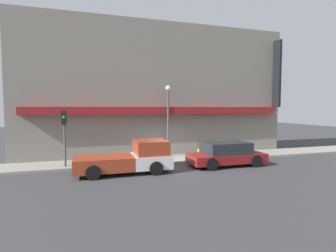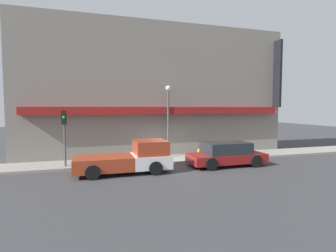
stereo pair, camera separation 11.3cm
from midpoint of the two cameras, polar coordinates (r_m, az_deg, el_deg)
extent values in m
plane|color=#38383A|center=(16.69, 0.87, -8.31)|extent=(80.00, 80.00, 0.00)
cube|color=gray|center=(17.83, -0.37, -7.26)|extent=(36.00, 2.48, 0.15)
cube|color=gray|center=(20.17, -2.64, 7.60)|extent=(19.80, 3.00, 9.65)
cube|color=maroon|center=(18.39, -1.22, 3.39)|extent=(18.22, 0.60, 0.50)
cube|color=black|center=(22.91, 22.49, 10.41)|extent=(0.20, 0.80, 5.26)
cube|color=white|center=(14.85, -3.97, -7.50)|extent=(2.06, 1.98, 0.72)
cube|color=#9E381E|center=(14.72, -3.99, -4.64)|extent=(1.75, 1.82, 0.78)
cube|color=#9E381E|center=(14.50, -14.03, -7.89)|extent=(3.09, 1.98, 0.72)
cylinder|color=black|center=(15.85, -4.61, -7.61)|extent=(0.73, 0.22, 0.73)
cylinder|color=black|center=(13.97, -2.82, -9.19)|extent=(0.73, 0.22, 0.73)
cylinder|color=black|center=(15.50, -16.33, -8.03)|extent=(0.73, 0.22, 0.73)
cylinder|color=black|center=(13.56, -16.21, -9.74)|extent=(0.73, 0.22, 0.73)
cube|color=maroon|center=(16.60, 12.42, -6.76)|extent=(4.72, 1.85, 0.53)
cube|color=#23282D|center=(16.50, 12.45, -4.67)|extent=(2.74, 1.67, 0.69)
cylinder|color=black|center=(18.14, 15.01, -6.27)|extent=(0.73, 0.22, 0.73)
cylinder|color=black|center=(16.63, 18.43, -7.26)|extent=(0.73, 0.22, 0.73)
cylinder|color=black|center=(16.79, 6.46, -6.98)|extent=(0.73, 0.22, 0.73)
cylinder|color=black|center=(15.14, 9.29, -8.20)|extent=(0.73, 0.22, 0.73)
cylinder|color=yellow|center=(17.95, 6.52, -6.20)|extent=(0.19, 0.19, 0.47)
sphere|color=yellow|center=(17.90, 6.53, -5.25)|extent=(0.18, 0.18, 0.18)
cylinder|color=#4C4C4C|center=(18.17, -0.16, 0.46)|extent=(0.14, 0.14, 4.57)
sphere|color=silver|center=(18.19, -0.16, 8.24)|extent=(0.36, 0.36, 0.36)
cylinder|color=#4C4C4C|center=(16.28, -21.75, -2.55)|extent=(0.12, 0.12, 3.26)
cube|color=black|center=(16.03, -21.90, 1.75)|extent=(0.28, 0.20, 0.80)
sphere|color=green|center=(15.91, -21.94, 1.74)|extent=(0.16, 0.16, 0.16)
camera|label=1|loc=(0.06, -90.19, -0.01)|focal=28.00mm
camera|label=2|loc=(0.06, 89.81, 0.01)|focal=28.00mm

